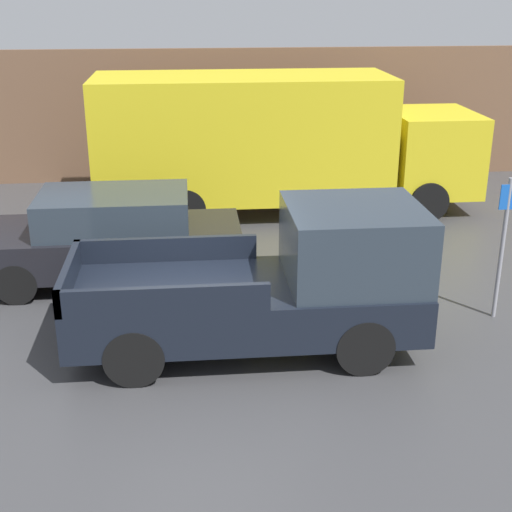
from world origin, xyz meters
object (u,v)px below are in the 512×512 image
at_px(pickup_truck, 278,284).
at_px(car, 110,237).
at_px(delivery_truck, 273,140).
at_px(parking_sign, 503,241).

height_order(pickup_truck, car, pickup_truck).
height_order(pickup_truck, delivery_truck, delivery_truck).
bearing_deg(parking_sign, car, 161.17).
bearing_deg(parking_sign, delivery_truck, 115.29).
bearing_deg(car, parking_sign, -18.83).
xyz_separation_m(pickup_truck, car, (-2.72, 2.85, -0.17)).
distance_m(car, parking_sign, 6.78).
bearing_deg(pickup_truck, parking_sign, 10.22).
relative_size(car, parking_sign, 2.04).
relative_size(car, delivery_truck, 0.54).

